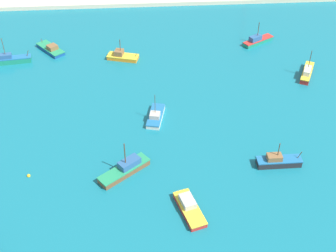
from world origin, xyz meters
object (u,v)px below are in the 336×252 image
at_px(fishing_boat_5, 307,72).
at_px(fishing_boat_6, 156,116).
at_px(fishing_boat_1, 125,169).
at_px(fishing_boat_8, 7,60).
at_px(fishing_boat_2, 278,161).
at_px(buoy_2, 29,176).
at_px(fishing_boat_12, 122,56).
at_px(fishing_boat_11, 189,208).
at_px(fishing_boat_10, 257,40).
at_px(fishing_boat_9, 51,49).

distance_m(fishing_boat_5, fishing_boat_6, 38.65).
height_order(fishing_boat_1, fishing_boat_8, fishing_boat_8).
height_order(fishing_boat_2, buoy_2, fishing_boat_2).
bearing_deg(fishing_boat_2, buoy_2, 179.75).
bearing_deg(fishing_boat_12, fishing_boat_11, -77.19).
bearing_deg(fishing_boat_8, fishing_boat_11, -51.78).
distance_m(fishing_boat_5, fishing_boat_12, 44.45).
bearing_deg(fishing_boat_8, fishing_boat_12, 0.10).
relative_size(fishing_boat_8, fishing_boat_10, 1.23).
relative_size(fishing_boat_8, fishing_boat_11, 1.28).
distance_m(fishing_boat_5, fishing_boat_10, 18.33).
distance_m(fishing_boat_2, fishing_boat_9, 64.91).
relative_size(fishing_boat_6, fishing_boat_11, 0.96).
xyz_separation_m(fishing_boat_6, fishing_boat_12, (-7.05, 24.80, 0.09)).
bearing_deg(fishing_boat_11, fishing_boat_2, 29.31).
height_order(fishing_boat_5, fishing_boat_9, fishing_boat_5).
relative_size(fishing_boat_1, fishing_boat_9, 1.08).
bearing_deg(fishing_boat_8, fishing_boat_5, -8.68).
bearing_deg(fishing_boat_5, fishing_boat_2, -116.58).
bearing_deg(fishing_boat_1, fishing_boat_11, -42.69).
bearing_deg(fishing_boat_12, buoy_2, -112.11).
bearing_deg(fishing_boat_6, fishing_boat_8, 144.62).
relative_size(fishing_boat_6, buoy_2, 12.97).
xyz_separation_m(fishing_boat_5, fishing_boat_9, (-61.20, 16.02, -0.25)).
bearing_deg(buoy_2, fishing_boat_2, -0.25).
relative_size(fishing_boat_9, fishing_boat_11, 1.03).
relative_size(fishing_boat_12, buoy_2, 12.83).
bearing_deg(fishing_boat_9, fishing_boat_2, -44.12).
height_order(fishing_boat_12, buoy_2, fishing_boat_12).
distance_m(fishing_boat_10, fishing_boat_11, 60.22).
bearing_deg(fishing_boat_8, fishing_boat_9, 28.18).
relative_size(fishing_boat_5, fishing_boat_8, 0.81).
height_order(fishing_boat_2, fishing_boat_6, fishing_boat_6).
relative_size(fishing_boat_5, fishing_boat_10, 1.00).
height_order(fishing_boat_1, fishing_boat_5, fishing_boat_5).
height_order(fishing_boat_5, fishing_boat_10, fishing_boat_5).
height_order(fishing_boat_1, fishing_boat_11, fishing_boat_1).
bearing_deg(fishing_boat_10, fishing_boat_2, -98.23).
relative_size(fishing_boat_5, fishing_boat_6, 1.08).
bearing_deg(fishing_boat_5, fishing_boat_9, 165.33).
height_order(fishing_boat_5, buoy_2, fishing_boat_5).
bearing_deg(fishing_boat_12, fishing_boat_9, 164.13).
xyz_separation_m(fishing_boat_10, buoy_2, (-51.29, -45.46, -0.73)).
bearing_deg(buoy_2, fishing_boat_11, -19.72).
distance_m(fishing_boat_8, fishing_boat_11, 63.19).
bearing_deg(fishing_boat_5, fishing_boat_12, 165.84).
bearing_deg(fishing_boat_10, fishing_boat_11, -113.28).
relative_size(fishing_boat_2, fishing_boat_8, 0.74).
bearing_deg(fishing_boat_8, buoy_2, -73.74).
relative_size(fishing_boat_1, fishing_boat_8, 0.87).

